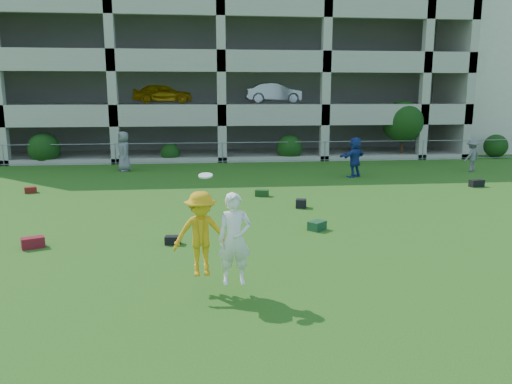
{
  "coord_description": "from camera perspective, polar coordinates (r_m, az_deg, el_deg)",
  "views": [
    {
      "loc": [
        -1.21,
        -9.5,
        3.87
      ],
      "look_at": [
        0.17,
        3.0,
        1.4
      ],
      "focal_mm": 35.0,
      "sensor_mm": 36.0,
      "label": 1
    }
  ],
  "objects": [
    {
      "name": "ground",
      "position": [
        10.33,
        0.92,
        -10.89
      ],
      "size": [
        100.0,
        100.0,
        0.0
      ],
      "primitive_type": "plane",
      "color": "#235114",
      "rests_on": "ground"
    },
    {
      "name": "stucco_building",
      "position": [
        44.65,
        27.11,
        11.37
      ],
      "size": [
        16.0,
        14.0,
        10.0
      ],
      "primitive_type": "cube",
      "color": "beige",
      "rests_on": "ground"
    },
    {
      "name": "bystander_c",
      "position": [
        26.34,
        -14.86,
        4.51
      ],
      "size": [
        0.97,
        1.16,
        2.03
      ],
      "primitive_type": "imported",
      "rotation": [
        0.0,
        0.0,
        -1.18
      ],
      "color": "slate",
      "rests_on": "ground"
    },
    {
      "name": "bystander_d",
      "position": [
        24.12,
        11.22,
        3.95
      ],
      "size": [
        1.74,
        1.51,
        1.9
      ],
      "primitive_type": "imported",
      "rotation": [
        0.0,
        0.0,
        3.79
      ],
      "color": "navy",
      "rests_on": "ground"
    },
    {
      "name": "bystander_f",
      "position": [
        27.64,
        23.43,
        3.83
      ],
      "size": [
        1.2,
        1.02,
        1.61
      ],
      "primitive_type": "imported",
      "rotation": [
        0.0,
        0.0,
        3.63
      ],
      "color": "slate",
      "rests_on": "ground"
    },
    {
      "name": "bag_red_a",
      "position": [
        14.04,
        -24.14,
        -5.3
      ],
      "size": [
        0.62,
        0.49,
        0.28
      ],
      "primitive_type": "cube",
      "rotation": [
        0.0,
        0.0,
        0.41
      ],
      "color": "#5E1017",
      "rests_on": "ground"
    },
    {
      "name": "bag_black_b",
      "position": [
        13.31,
        -9.48,
        -5.45
      ],
      "size": [
        0.42,
        0.29,
        0.22
      ],
      "primitive_type": "cube",
      "rotation": [
        0.0,
        0.0,
        -0.09
      ],
      "color": "black",
      "rests_on": "ground"
    },
    {
      "name": "bag_green_c",
      "position": [
        14.59,
        6.99,
        -3.83
      ],
      "size": [
        0.61,
        0.59,
        0.26
      ],
      "primitive_type": "cube",
      "rotation": [
        0.0,
        0.0,
        0.73
      ],
      "color": "#13351F",
      "rests_on": "ground"
    },
    {
      "name": "crate_d",
      "position": [
        17.34,
        5.17,
        -1.32
      ],
      "size": [
        0.43,
        0.43,
        0.3
      ],
      "primitive_type": "cube",
      "rotation": [
        0.0,
        0.0,
        -0.26
      ],
      "color": "black",
      "rests_on": "ground"
    },
    {
      "name": "bag_black_e",
      "position": [
        23.19,
        23.9,
        0.92
      ],
      "size": [
        0.65,
        0.41,
        0.3
      ],
      "primitive_type": "cube",
      "rotation": [
        0.0,
        0.0,
        0.2
      ],
      "color": "black",
      "rests_on": "ground"
    },
    {
      "name": "bag_red_f",
      "position": [
        21.83,
        -24.36,
        0.22
      ],
      "size": [
        0.52,
        0.42,
        0.24
      ],
      "primitive_type": "cube",
      "rotation": [
        0.0,
        0.0,
        0.35
      ],
      "color": "#621610",
      "rests_on": "ground"
    },
    {
      "name": "bag_green_g",
      "position": [
        19.25,
        0.67,
        -0.11
      ],
      "size": [
        0.56,
        0.42,
        0.25
      ],
      "primitive_type": "cube",
      "rotation": [
        0.0,
        0.0,
        -0.27
      ],
      "color": "#133413",
      "rests_on": "ground"
    },
    {
      "name": "frisbee_contest",
      "position": [
        9.71,
        -5.1,
        -4.95
      ],
      "size": [
        1.54,
        0.74,
        2.16
      ],
      "color": "gold",
      "rests_on": "ground"
    },
    {
      "name": "parking_garage",
      "position": [
        37.28,
        -4.57,
        14.37
      ],
      "size": [
        30.0,
        14.0,
        12.0
      ],
      "color": "#9E998C",
      "rests_on": "ground"
    },
    {
      "name": "fence",
      "position": [
        28.71,
        -3.85,
        4.57
      ],
      "size": [
        36.06,
        0.06,
        1.2
      ],
      "color": "gray",
      "rests_on": "ground"
    },
    {
      "name": "shrub_row",
      "position": [
        29.87,
        4.95,
        6.53
      ],
      "size": [
        34.38,
        2.52,
        3.5
      ],
      "color": "#163D11",
      "rests_on": "ground"
    }
  ]
}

